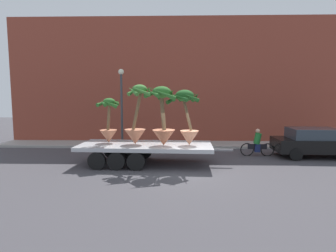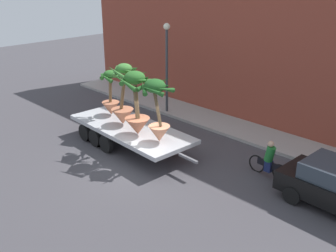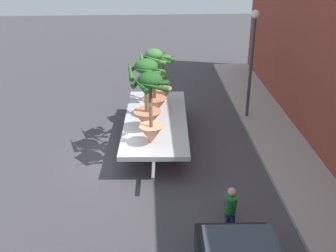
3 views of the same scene
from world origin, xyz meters
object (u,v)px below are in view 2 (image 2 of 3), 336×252
at_px(potted_palm_middle, 123,100).
at_px(street_lamp, 167,57).
at_px(cyclist, 269,161).
at_px(potted_palm_front, 157,108).
at_px(potted_palm_rear, 111,96).
at_px(flatbed_trailer, 127,129).
at_px(potted_palm_extra, 136,106).

height_order(potted_palm_middle, street_lamp, street_lamp).
bearing_deg(cyclist, potted_palm_front, -151.35).
height_order(potted_palm_rear, street_lamp, street_lamp).
height_order(potted_palm_rear, potted_palm_middle, potted_palm_middle).
distance_m(flatbed_trailer, potted_palm_extra, 1.87).
bearing_deg(cyclist, potted_palm_extra, -155.50).
xyz_separation_m(potted_palm_middle, street_lamp, (-1.56, 4.30, 1.10)).
distance_m(flatbed_trailer, potted_palm_rear, 2.02).
height_order(potted_palm_front, cyclist, potted_palm_front).
height_order(potted_palm_front, street_lamp, street_lamp).
distance_m(potted_palm_front, potted_palm_extra, 1.13).
height_order(potted_palm_rear, cyclist, potted_palm_rear).
xyz_separation_m(flatbed_trailer, street_lamp, (-1.72, 4.26, 2.45)).
xyz_separation_m(potted_palm_front, potted_palm_extra, (-1.11, -0.14, -0.14)).
xyz_separation_m(potted_palm_middle, potted_palm_front, (2.36, -0.17, 0.27)).
relative_size(potted_palm_middle, cyclist, 1.55).
distance_m(flatbed_trailer, street_lamp, 5.21).
height_order(flatbed_trailer, potted_palm_rear, potted_palm_rear).
distance_m(potted_palm_rear, potted_palm_middle, 1.52).
bearing_deg(potted_palm_front, street_lamp, 131.27).
bearing_deg(potted_palm_rear, flatbed_trailer, -12.31).
relative_size(flatbed_trailer, potted_palm_rear, 3.34).
distance_m(potted_palm_extra, street_lamp, 5.49).
relative_size(cyclist, street_lamp, 0.38).
distance_m(flatbed_trailer, cyclist, 6.51).
bearing_deg(potted_palm_extra, potted_palm_rear, 165.38).
height_order(potted_palm_middle, potted_palm_extra, potted_palm_middle).
bearing_deg(potted_palm_extra, flatbed_trailer, 162.06).
xyz_separation_m(potted_palm_front, street_lamp, (-3.93, 4.47, 0.84)).
xyz_separation_m(flatbed_trailer, potted_palm_extra, (1.09, -0.35, 1.47)).
height_order(potted_palm_rear, potted_palm_extra, potted_palm_extra).
relative_size(potted_palm_middle, street_lamp, 0.59).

